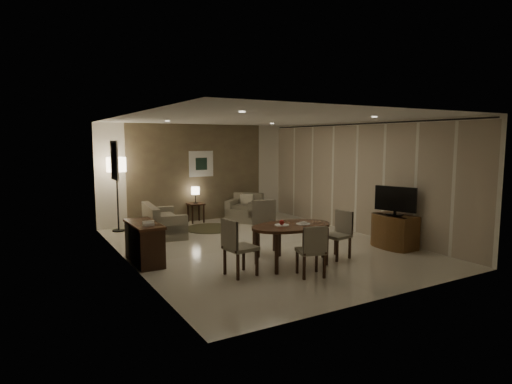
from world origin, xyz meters
TOP-DOWN VIEW (x-y plane):
  - room_shell at (0.00, 0.40)m, footprint 5.50×7.00m
  - taupe_accent at (0.00, 3.48)m, footprint 3.96×0.03m
  - curtain_wall at (2.68, 0.00)m, footprint 0.08×6.70m
  - curtain_rod at (2.68, 0.00)m, footprint 0.03×6.80m
  - art_back_frame at (0.10, 3.46)m, footprint 0.72×0.03m
  - art_back_canvas at (0.10, 3.44)m, footprint 0.34×0.01m
  - art_left_frame at (-2.72, 1.20)m, footprint 0.03×0.60m
  - art_left_canvas at (-2.71, 1.20)m, footprint 0.01×0.46m
  - downlight_nl at (-1.40, -1.80)m, footprint 0.10×0.10m
  - downlight_nr at (1.40, -1.80)m, footprint 0.10×0.10m
  - downlight_fl at (-1.40, 1.80)m, footprint 0.10×0.10m
  - downlight_fr at (1.40, 1.80)m, footprint 0.10×0.10m
  - console_desk at (-2.49, 0.00)m, footprint 0.48×1.20m
  - telephone at (-2.49, -0.30)m, footprint 0.20×0.14m
  - tv_cabinet at (2.40, -1.50)m, footprint 0.48×0.90m
  - flat_tv at (2.38, -1.50)m, footprint 0.36×0.85m
  - dining_table at (-0.21, -1.45)m, footprint 1.56×0.98m
  - chair_near at (-0.30, -2.14)m, footprint 0.53×0.53m
  - chair_far at (-0.22, -0.60)m, footprint 0.65×0.65m
  - chair_left at (-1.29, -1.53)m, footprint 0.52×0.52m
  - chair_right at (0.79, -1.52)m, footprint 0.49×0.49m
  - plate_a at (-0.39, -1.40)m, footprint 0.26×0.26m
  - plate_b at (0.01, -1.50)m, footprint 0.26×0.26m
  - fruit_apple at (-0.39, -1.40)m, footprint 0.09×0.09m
  - napkin at (0.01, -1.50)m, footprint 0.12×0.08m
  - round_rug at (-0.17, 2.25)m, footprint 1.34×1.34m
  - sofa at (-1.44, 2.11)m, footprint 1.64×0.95m
  - armchair at (1.07, 2.70)m, footprint 1.18×1.18m
  - side_table at (-0.17, 3.24)m, footprint 0.42×0.42m
  - table_lamp at (-0.17, 3.25)m, footprint 0.22×0.22m
  - floor_lamp at (-2.29, 3.10)m, footprint 0.47×0.47m

SIDE VIEW (x-z plane):
  - round_rug at x=-0.17m, z-range 0.00..0.01m
  - side_table at x=-0.17m, z-range 0.00..0.53m
  - tv_cabinet at x=2.40m, z-range 0.00..0.70m
  - dining_table at x=-0.21m, z-range 0.00..0.73m
  - sofa at x=-1.44m, z-range 0.00..0.74m
  - console_desk at x=-2.49m, z-range 0.00..0.75m
  - armchair at x=1.07m, z-range 0.00..0.76m
  - chair_near at x=-0.30m, z-range 0.00..0.87m
  - chair_right at x=0.79m, z-range 0.00..0.90m
  - chair_left at x=-1.29m, z-range 0.00..0.97m
  - chair_far at x=-0.22m, z-range 0.00..1.05m
  - plate_a at x=-0.39m, z-range 0.73..0.75m
  - plate_b at x=0.01m, z-range 0.73..0.75m
  - napkin at x=0.01m, z-range 0.75..0.78m
  - table_lamp at x=-0.17m, z-range 0.53..1.03m
  - fruit_apple at x=-0.39m, z-range 0.75..0.84m
  - telephone at x=-2.49m, z-range 0.76..0.85m
  - floor_lamp at x=-2.29m, z-range 0.00..1.84m
  - flat_tv at x=2.38m, z-range 0.72..1.32m
  - curtain_wall at x=2.68m, z-range 0.03..2.61m
  - taupe_accent at x=0.00m, z-range 0.00..2.70m
  - room_shell at x=0.00m, z-range 0.00..2.70m
  - art_back_frame at x=0.10m, z-range 1.24..1.96m
  - art_back_canvas at x=0.10m, z-range 1.43..1.77m
  - art_left_frame at x=-2.72m, z-range 1.45..2.25m
  - art_left_canvas at x=-2.71m, z-range 1.53..2.17m
  - curtain_rod at x=2.68m, z-range 2.62..2.66m
  - downlight_nl at x=-1.40m, z-range 2.68..2.69m
  - downlight_nr at x=1.40m, z-range 2.68..2.69m
  - downlight_fl at x=-1.40m, z-range 2.68..2.69m
  - downlight_fr at x=1.40m, z-range 2.68..2.69m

